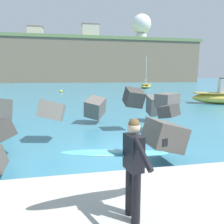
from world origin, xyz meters
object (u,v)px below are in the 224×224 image
Objects in this scene: station_building_central at (90,32)px; boat_mid_centre at (224,96)px; boat_near_right at (146,86)px; station_building_west at (35,34)px; surfer_with_board at (129,160)px; radar_dome at (141,26)px; mooring_buoy_inner at (61,91)px.

boat_mid_centre is at bearing -85.22° from station_building_central.
station_building_central reaches higher than boat_near_right.
station_building_west is (-29.91, 84.71, 20.19)m from boat_mid_centre.
radar_dome is at bearing 71.91° from surfer_with_board.
station_building_west is (-31.46, 58.17, 20.48)m from boat_near_right.
surfer_with_board is at bearing -109.93° from boat_near_right.
station_building_central reaches higher than boat_mid_centre.
boat_near_right is (14.97, 41.29, -0.78)m from surfer_with_board.
station_building_central is at bearing 99.13° from boat_near_right.
mooring_buoy_inner is 73.16m from radar_dome.
surfer_with_board is 43.93m from boat_near_right.
boat_mid_centre is 0.89× the size of station_building_west.
radar_dome is at bearing 4.81° from station_building_central.
radar_dome is (30.11, 92.17, 23.46)m from surfer_with_board.
radar_dome is 1.63× the size of station_building_central.
mooring_buoy_inner is at bearing -151.34° from boat_near_right.
mooring_buoy_inner is 72.29m from station_building_west.
boat_mid_centre is 92.07m from station_building_west.
boat_near_right is 1.01× the size of station_building_west.
radar_dome is 23.40m from station_building_central.
boat_near_right is 58.35m from radar_dome.
station_building_central is (-23.00, -1.93, -3.83)m from radar_dome.
mooring_buoy_inner is at bearing 133.91° from boat_mid_centre.
boat_near_right is at bearing -106.57° from radar_dome.
boat_mid_centre is at bearing -102.17° from radar_dome.
boat_near_right is 20.23m from mooring_buoy_inner.
station_building_central is (-7.86, 48.94, 20.41)m from boat_near_right.
surfer_with_board is 99.76m from radar_dome.
boat_near_right reaches higher than mooring_buoy_inner.
station_building_central is (23.60, -9.23, -0.07)m from station_building_west.
mooring_buoy_inner is 0.04× the size of radar_dome.
surfer_with_board is 102.73m from station_building_west.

